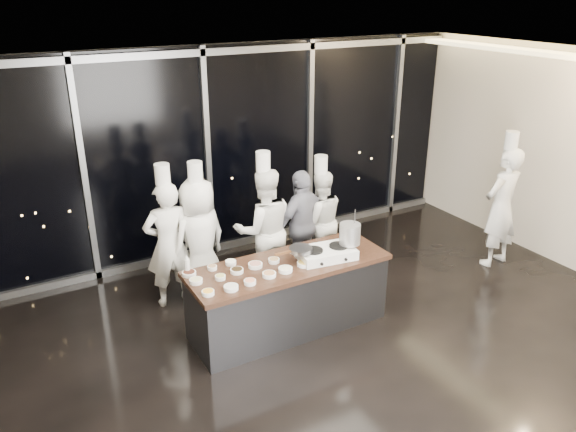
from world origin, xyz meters
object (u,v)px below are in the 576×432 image
Objects in this scene: chef_left at (200,240)px; chef_center at (264,229)px; stove at (326,253)px; stock_pot at (350,234)px; chef_far_left at (169,243)px; guest at (302,225)px; frying_pan at (300,250)px; demo_counter at (288,296)px; chef_right at (320,220)px; chef_side at (501,206)px.

chef_left is 0.89m from chef_center.
stove is 2.86× the size of stock_pot.
stock_pot is at bearing 127.43° from chef_center.
stove is 1.19m from chef_center.
guest is at bearing 179.47° from chef_far_left.
chef_far_left reaches higher than guest.
chef_center is (-0.56, 1.21, -0.28)m from stock_pot.
frying_pan is at bearing 104.21° from chef_left.
chef_center reaches higher than frying_pan.
chef_far_left is 0.98× the size of chef_center.
guest reaches higher than demo_counter.
stock_pot is 2.35m from chef_far_left.
chef_side is (2.43, -1.20, 0.16)m from chef_right.
chef_right is at bearing -33.30° from chef_side.
guest is at bearing 65.44° from frying_pan.
chef_far_left reaches higher than stock_pot.
demo_counter is 1.40× the size of chef_right.
chef_left is at bearing -19.37° from guest.
frying_pan reaches higher than demo_counter.
frying_pan is 0.66m from stock_pot.
stove reaches higher than demo_counter.
chef_side is (3.49, 0.05, -0.13)m from frying_pan.
guest is at bearing 87.00° from stock_pot.
chef_right reaches higher than frying_pan.
chef_far_left is 1.92m from guest.
chef_far_left is 2.27m from chef_right.
stove is 1.51m from chef_right.
chef_center reaches higher than stock_pot.
frying_pan is at bearing -6.22° from chef_side.
chef_side is (2.79, -1.09, 0.13)m from guest.
chef_left is 4.46m from chef_side.
chef_center is at bearing 114.90° from stock_pot.
guest reaches higher than stock_pot.
chef_side is (3.63, 0.01, 0.48)m from demo_counter.
guest is (0.07, 1.24, -0.36)m from stock_pot.
chef_right is at bearing -178.02° from guest.
guest reaches higher than frying_pan.
frying_pan is 1.95× the size of stock_pot.
stove is 0.38× the size of chef_left.
chef_right is at bearing 45.11° from demo_counter.
frying_pan is at bearing 177.44° from stove.
stove is 0.45× the size of guest.
stock_pot is (0.78, -0.14, 0.72)m from demo_counter.
frying_pan is 0.26× the size of chef_left.
chef_left is 0.98× the size of chef_center.
chef_side reaches higher than guest.
demo_counter is 1.24× the size of chef_center.
stock_pot is 0.16× the size of guest.
chef_right is (0.99, 0.14, -0.11)m from chef_center.
demo_counter is 1.73m from chef_right.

